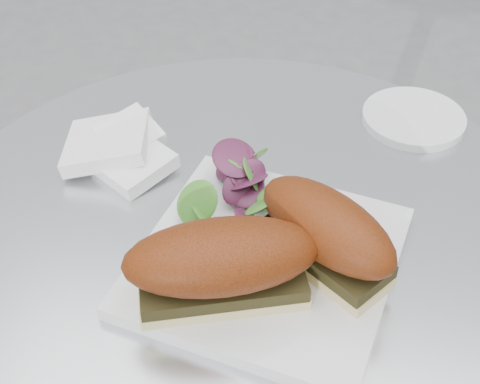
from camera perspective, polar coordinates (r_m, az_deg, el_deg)
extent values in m
cylinder|color=silver|center=(0.71, 0.27, -3.70)|extent=(0.70, 0.70, 0.02)
cube|color=silver|center=(0.66, 2.33, -5.89)|extent=(0.27, 0.27, 0.02)
cube|color=#C9BA7D|center=(0.62, -1.50, -8.30)|extent=(0.16, 0.12, 0.01)
cube|color=black|center=(0.61, -1.52, -7.48)|extent=(0.16, 0.12, 0.01)
ellipsoid|color=#672109|center=(0.59, -1.58, -5.51)|extent=(0.19, 0.14, 0.06)
cube|color=#C9BA7D|center=(0.65, 7.10, -5.64)|extent=(0.14, 0.12, 0.01)
cube|color=black|center=(0.64, 7.20, -4.82)|extent=(0.14, 0.12, 0.01)
ellipsoid|color=#672109|center=(0.62, 7.44, -2.85)|extent=(0.17, 0.14, 0.06)
cylinder|color=silver|center=(0.88, 14.59, 6.12)|extent=(0.13, 0.13, 0.01)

